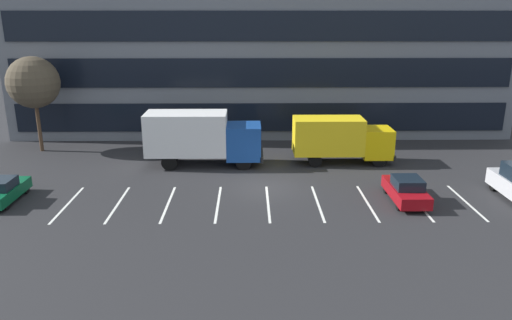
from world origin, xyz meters
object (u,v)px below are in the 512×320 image
object	(u,v)px
box_truck_yellow_all	(340,138)
sedan_forest	(2,191)
box_truck_blue	(201,136)
sedan_maroon	(406,190)
bare_tree	(33,83)

from	to	relation	value
box_truck_yellow_all	sedan_forest	xyz separation A→B (m)	(-20.29, -7.07, -1.17)
box_truck_blue	sedan_maroon	distance (m)	14.07
box_truck_blue	sedan_forest	xyz separation A→B (m)	(-10.62, -6.72, -1.44)
sedan_forest	bare_tree	world-z (taller)	bare_tree
box_truck_yellow_all	sedan_maroon	size ratio (longest dim) A/B	1.72
box_truck_blue	sedan_maroon	xyz separation A→B (m)	(12.12, -7.01, -1.40)
sedan_maroon	box_truck_blue	bearing A→B (deg)	149.96
sedan_maroon	bare_tree	bearing A→B (deg)	156.48
box_truck_yellow_all	sedan_forest	distance (m)	21.52
sedan_maroon	sedan_forest	size ratio (longest dim) A/B	1.05
box_truck_blue	sedan_maroon	world-z (taller)	box_truck_blue
bare_tree	box_truck_yellow_all	bearing A→B (deg)	-8.74
sedan_forest	bare_tree	bearing A→B (deg)	101.06
box_truck_blue	sedan_maroon	bearing A→B (deg)	-30.04
box_truck_blue	box_truck_yellow_all	size ratio (longest dim) A/B	1.15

